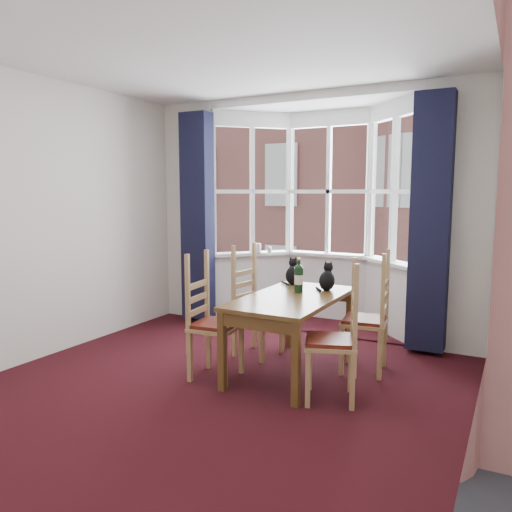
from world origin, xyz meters
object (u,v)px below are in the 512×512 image
Objects in this scene: dining_table at (292,305)px; cat_right at (327,279)px; chair_left_far at (251,309)px; chair_right_far at (374,323)px; candle_tall at (259,248)px; wine_bottle at (299,277)px; candle_short at (270,250)px; chair_left_near at (207,325)px; cat_left at (293,274)px; chair_right_near at (342,343)px.

cat_right is at bearing 66.47° from dining_table.
chair_right_far is (1.27, 0.05, 0.00)m from chair_left_far.
chair_left_far is 7.34× the size of candle_tall.
chair_right_far is at bearing 2.19° from chair_left_far.
chair_left_far is 0.71m from wine_bottle.
candle_short is (-1.09, 1.73, 0.27)m from dining_table.
candle_short is (-0.44, 2.17, 0.44)m from chair_left_near.
dining_table is at bearing -67.15° from cat_left.
chair_right_near is 1.31m from cat_left.
chair_left_far is 1.39m from chair_right_near.
cat_left is at bearing 168.05° from chair_right_far.
chair_left_near and chair_left_far have the same top height.
dining_table is at bearing -84.34° from wine_bottle.
chair_left_far is 1.59m from candle_tall.
chair_right_far is (0.67, 0.36, -0.17)m from dining_table.
dining_table is at bearing -113.53° from cat_right.
chair_right_near reaches higher than dining_table.
cat_left is 1.45m from candle_short.
dining_table is 0.70m from chair_left_far.
candle_short is (-1.27, 1.31, 0.08)m from cat_right.
chair_left_far is at bearing 168.35° from wine_bottle.
cat_left is 0.44m from cat_right.
chair_left_near is at bearing -145.69° from dining_table.
candle_short is (-1.07, 1.53, 0.05)m from wine_bottle.
dining_table is 1.57× the size of chair_left_near.
cat_left and cat_right have the same top height.
chair_left_near is 1.14m from cat_left.
cat_right is (0.83, 0.86, 0.36)m from chair_left_near.
wine_bottle is at bearing 45.51° from chair_left_near.
cat_right is 3.36× the size of candle_short.
candle_tall is (-0.59, 2.14, 0.46)m from chair_left_near.
chair_left_far is at bearing -172.39° from cat_right.
candle_tall is (-1.21, 1.50, 0.07)m from wine_bottle.
cat_left is (0.41, 1.00, 0.36)m from chair_left_near.
chair_right_near is at bearing 2.64° from chair_left_near.
chair_left_far and chair_right_far have the same top height.
cat_right is (0.42, -0.14, -0.00)m from cat_left.
chair_right_far is at bearing 28.59° from dining_table.
chair_left_far is (-0.60, 0.32, -0.17)m from dining_table.
candle_short is at bearing 122.14° from dining_table.
cat_right reaches higher than chair_left_near.
chair_left_near reaches higher than dining_table.
dining_table is 0.74m from chair_right_near.
candle_tall is (-1.23, 1.70, 0.29)m from dining_table.
chair_right_far is at bearing -11.95° from cat_left.
chair_left_far and chair_right_near have the same top height.
chair_right_near is 2.74m from candle_short.
candle_short is at bearing 11.61° from candle_tall.
wine_bottle is at bearing -132.15° from cat_right.
cat_right reaches higher than chair_right_far.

